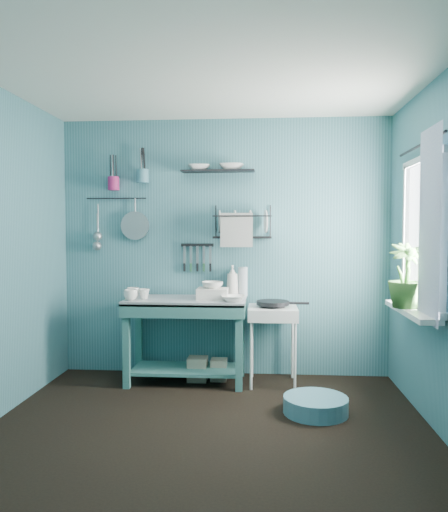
# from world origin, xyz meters

# --- Properties ---
(floor) EXTENTS (3.20, 3.20, 0.00)m
(floor) POSITION_xyz_m (0.00, 0.00, 0.00)
(floor) COLOR black
(floor) RESTS_ON ground
(ceiling) EXTENTS (3.20, 3.20, 0.00)m
(ceiling) POSITION_xyz_m (0.00, 0.00, 2.50)
(ceiling) COLOR silver
(ceiling) RESTS_ON ground
(wall_back) EXTENTS (3.20, 0.00, 3.20)m
(wall_back) POSITION_xyz_m (0.00, 1.50, 1.25)
(wall_back) COLOR #3A6D77
(wall_back) RESTS_ON ground
(wall_front) EXTENTS (3.20, 0.00, 3.20)m
(wall_front) POSITION_xyz_m (0.00, -1.50, 1.25)
(wall_front) COLOR #3A6D77
(wall_front) RESTS_ON ground
(wall_right) EXTENTS (0.00, 3.00, 3.00)m
(wall_right) POSITION_xyz_m (1.60, 0.00, 1.25)
(wall_right) COLOR #3A6D77
(wall_right) RESTS_ON ground
(work_counter) EXTENTS (1.18, 0.71, 0.79)m
(work_counter) POSITION_xyz_m (-0.33, 1.18, 0.39)
(work_counter) COLOR #377570
(work_counter) RESTS_ON floor
(mug_left) EXTENTS (0.12, 0.12, 0.10)m
(mug_left) POSITION_xyz_m (-0.81, 1.02, 0.83)
(mug_left) COLOR white
(mug_left) RESTS_ON work_counter
(mug_mid) EXTENTS (0.14, 0.14, 0.09)m
(mug_mid) POSITION_xyz_m (-0.71, 1.12, 0.83)
(mug_mid) COLOR white
(mug_mid) RESTS_ON work_counter
(mug_right) EXTENTS (0.17, 0.17, 0.10)m
(mug_right) POSITION_xyz_m (-0.83, 1.18, 0.83)
(mug_right) COLOR white
(mug_right) RESTS_ON work_counter
(wash_tub) EXTENTS (0.28, 0.22, 0.10)m
(wash_tub) POSITION_xyz_m (-0.08, 1.16, 0.84)
(wash_tub) COLOR silver
(wash_tub) RESTS_ON work_counter
(tub_bowl) EXTENTS (0.20, 0.19, 0.06)m
(tub_bowl) POSITION_xyz_m (-0.08, 1.16, 0.92)
(tub_bowl) COLOR white
(tub_bowl) RESTS_ON wash_tub
(soap_bottle) EXTENTS (0.11, 0.12, 0.30)m
(soap_bottle) POSITION_xyz_m (0.09, 1.38, 0.94)
(soap_bottle) COLOR silver
(soap_bottle) RESTS_ON work_counter
(water_bottle) EXTENTS (0.09, 0.09, 0.28)m
(water_bottle) POSITION_xyz_m (0.19, 1.40, 0.93)
(water_bottle) COLOR silver
(water_bottle) RESTS_ON work_counter
(counter_bowl) EXTENTS (0.22, 0.22, 0.05)m
(counter_bowl) POSITION_xyz_m (0.12, 1.03, 0.81)
(counter_bowl) COLOR white
(counter_bowl) RESTS_ON work_counter
(hotplate_stand) EXTENTS (0.47, 0.47, 0.71)m
(hotplate_stand) POSITION_xyz_m (0.47, 1.19, 0.36)
(hotplate_stand) COLOR white
(hotplate_stand) RESTS_ON floor
(frying_pan) EXTENTS (0.30, 0.30, 0.03)m
(frying_pan) POSITION_xyz_m (0.47, 1.19, 0.75)
(frying_pan) COLOR black
(frying_pan) RESTS_ON hotplate_stand
(knife_strip) EXTENTS (0.32, 0.02, 0.03)m
(knife_strip) POSITION_xyz_m (-0.26, 1.47, 1.27)
(knife_strip) COLOR black
(knife_strip) RESTS_ON wall_back
(dish_rack) EXTENTS (0.58, 0.31, 0.32)m
(dish_rack) POSITION_xyz_m (0.19, 1.37, 1.50)
(dish_rack) COLOR black
(dish_rack) RESTS_ON wall_back
(upper_shelf) EXTENTS (0.70, 0.20, 0.02)m
(upper_shelf) POSITION_xyz_m (-0.05, 1.40, 1.98)
(upper_shelf) COLOR black
(upper_shelf) RESTS_ON wall_back
(shelf_bowl_left) EXTENTS (0.24, 0.24, 0.05)m
(shelf_bowl_left) POSITION_xyz_m (-0.24, 1.40, 2.08)
(shelf_bowl_left) COLOR white
(shelf_bowl_left) RESTS_ON upper_shelf
(shelf_bowl_right) EXTENTS (0.25, 0.25, 0.06)m
(shelf_bowl_right) POSITION_xyz_m (0.08, 1.40, 2.11)
(shelf_bowl_right) COLOR white
(shelf_bowl_right) RESTS_ON upper_shelf
(utensil_cup_magenta) EXTENTS (0.11, 0.11, 0.13)m
(utensil_cup_magenta) POSITION_xyz_m (-1.08, 1.42, 1.88)
(utensil_cup_magenta) COLOR #A71E5D
(utensil_cup_magenta) RESTS_ON wall_back
(utensil_cup_teal) EXTENTS (0.11, 0.11, 0.13)m
(utensil_cup_teal) POSITION_xyz_m (-0.79, 1.42, 1.95)
(utensil_cup_teal) COLOR teal
(utensil_cup_teal) RESTS_ON wall_back
(colander) EXTENTS (0.28, 0.03, 0.28)m
(colander) POSITION_xyz_m (-0.88, 1.45, 1.46)
(colander) COLOR #9B9EA2
(colander) RESTS_ON wall_back
(ladle_outer) EXTENTS (0.01, 0.01, 0.30)m
(ladle_outer) POSITION_xyz_m (-1.25, 1.46, 1.53)
(ladle_outer) COLOR #9B9EA2
(ladle_outer) RESTS_ON wall_back
(ladle_inner) EXTENTS (0.01, 0.01, 0.30)m
(ladle_inner) POSITION_xyz_m (-1.26, 1.46, 1.43)
(ladle_inner) COLOR #9B9EA2
(ladle_inner) RESTS_ON wall_back
(hook_rail) EXTENTS (0.60, 0.01, 0.01)m
(hook_rail) POSITION_xyz_m (-1.07, 1.47, 1.73)
(hook_rail) COLOR black
(hook_rail) RESTS_ON wall_back
(window_glass) EXTENTS (0.00, 1.10, 1.10)m
(window_glass) POSITION_xyz_m (1.59, 0.45, 1.40)
(window_glass) COLOR white
(window_glass) RESTS_ON wall_right
(windowsill) EXTENTS (0.16, 0.95, 0.04)m
(windowsill) POSITION_xyz_m (1.50, 0.45, 0.81)
(windowsill) COLOR white
(windowsill) RESTS_ON wall_right
(curtain) EXTENTS (0.00, 1.35, 1.35)m
(curtain) POSITION_xyz_m (1.52, 0.15, 1.45)
(curtain) COLOR white
(curtain) RESTS_ON wall_right
(curtain_rod) EXTENTS (0.02, 1.05, 0.02)m
(curtain_rod) POSITION_xyz_m (1.54, 0.45, 2.05)
(curtain_rod) COLOR black
(curtain_rod) RESTS_ON wall_right
(potted_plant) EXTENTS (0.33, 0.33, 0.49)m
(potted_plant) POSITION_xyz_m (1.47, 0.49, 1.08)
(potted_plant) COLOR #386A2A
(potted_plant) RESTS_ON windowsill
(storage_tin_large) EXTENTS (0.18, 0.18, 0.22)m
(storage_tin_large) POSITION_xyz_m (-0.23, 1.23, 0.11)
(storage_tin_large) COLOR gray
(storage_tin_large) RESTS_ON floor
(storage_tin_small) EXTENTS (0.15, 0.15, 0.20)m
(storage_tin_small) POSITION_xyz_m (-0.03, 1.26, 0.10)
(storage_tin_small) COLOR gray
(storage_tin_small) RESTS_ON floor
(floor_basin) EXTENTS (0.50, 0.50, 0.13)m
(floor_basin) POSITION_xyz_m (0.79, 0.46, 0.07)
(floor_basin) COLOR teal
(floor_basin) RESTS_ON floor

